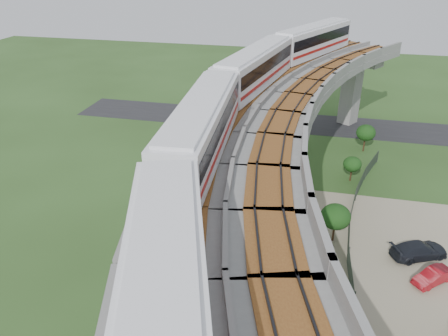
{
  "coord_description": "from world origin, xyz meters",
  "views": [
    {
      "loc": [
        5.01,
        -28.98,
        22.51
      ],
      "look_at": [
        -1.52,
        -0.37,
        7.5
      ],
      "focal_mm": 35.0,
      "sensor_mm": 36.0,
      "label": 1
    }
  ],
  "objects": [
    {
      "name": "viaduct",
      "position": [
        3.84,
        0.0,
        9.05
      ],
      "size": [
        19.58,
        73.98,
        11.4
      ],
      "color": "#99968E",
      "rests_on": "ground"
    },
    {
      "name": "asphalt_road",
      "position": [
        0.0,
        30.0,
        0.01
      ],
      "size": [
        60.0,
        8.0,
        0.03
      ],
      "primitive_type": "cube",
      "color": "#232326",
      "rests_on": "ground"
    },
    {
      "name": "fence",
      "position": [
        9.75,
        0.0,
        0.75
      ],
      "size": [
        3.87,
        38.73,
        1.5
      ],
      "color": "#2D382D",
      "rests_on": "ground"
    },
    {
      "name": "metro_train",
      "position": [
        0.41,
        2.67,
        12.31
      ],
      "size": [
        11.87,
        61.27,
        3.64
      ],
      "color": "white",
      "rests_on": "ground"
    },
    {
      "name": "tree_3",
      "position": [
        7.25,
        -6.22,
        2.19
      ],
      "size": [
        2.27,
        2.27,
        3.16
      ],
      "color": "#382314",
      "rests_on": "ground"
    },
    {
      "name": "car_dark",
      "position": [
        14.02,
        1.95,
        0.71
      ],
      "size": [
        5.0,
        3.7,
        1.35
      ],
      "primitive_type": "imported",
      "rotation": [
        0.0,
        0.0,
        2.01
      ],
      "color": "black",
      "rests_on": "dirt_lot"
    },
    {
      "name": "car_red",
      "position": [
        14.57,
        -1.0,
        0.6
      ],
      "size": [
        3.34,
        3.12,
        1.12
      ],
      "primitive_type": "imported",
      "rotation": [
        0.0,
        0.0,
        -0.85
      ],
      "color": "maroon",
      "rests_on": "dirt_lot"
    },
    {
      "name": "tree_1",
      "position": [
        9.07,
        14.05,
        1.96
      ],
      "size": [
        1.91,
        1.91,
        2.78
      ],
      "color": "#382314",
      "rests_on": "ground"
    },
    {
      "name": "dirt_lot",
      "position": [
        14.0,
        -2.0,
        0.02
      ],
      "size": [
        18.0,
        26.0,
        0.04
      ],
      "primitive_type": "cube",
      "color": "gray",
      "rests_on": "ground"
    },
    {
      "name": "ground",
      "position": [
        0.0,
        0.0,
        0.0
      ],
      "size": [
        160.0,
        160.0,
        0.0
      ],
      "primitive_type": "plane",
      "color": "#2B481C",
      "rests_on": "ground"
    },
    {
      "name": "tree_0",
      "position": [
        10.85,
        22.14,
        2.44
      ],
      "size": [
        2.28,
        2.28,
        3.42
      ],
      "color": "#382314",
      "rests_on": "ground"
    },
    {
      "name": "tree_2",
      "position": [
        7.29,
        2.69,
        2.44
      ],
      "size": [
        2.5,
        2.5,
        3.51
      ],
      "color": "#382314",
      "rests_on": "ground"
    }
  ]
}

